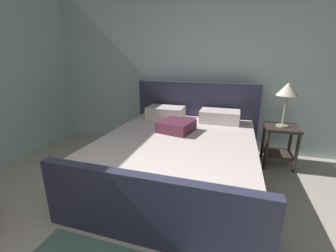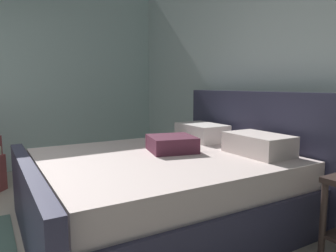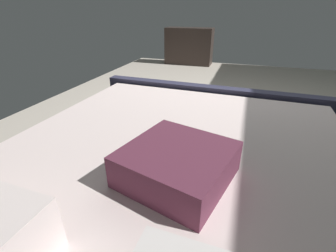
% 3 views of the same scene
% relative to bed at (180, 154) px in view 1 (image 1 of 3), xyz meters
% --- Properties ---
extents(wall_back, '(5.24, 0.12, 2.81)m').
position_rel_bed_xyz_m(wall_back, '(-0.01, 1.27, 1.06)').
color(wall_back, silver).
rests_on(wall_back, ground).
extents(bed, '(2.02, 2.29, 1.16)m').
position_rel_bed_xyz_m(bed, '(0.00, 0.00, 0.00)').
color(bed, '#32324A').
rests_on(bed, ground).
extents(nightstand_right, '(0.44, 0.44, 0.60)m').
position_rel_bed_xyz_m(nightstand_right, '(1.30, 0.77, 0.06)').
color(nightstand_right, '#382A26').
rests_on(nightstand_right, ground).
extents(table_lamp_right, '(0.29, 0.29, 0.62)m').
position_rel_bed_xyz_m(table_lamp_right, '(1.30, 0.77, 0.76)').
color(table_lamp_right, '#B7B293').
rests_on(table_lamp_right, nightstand_right).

